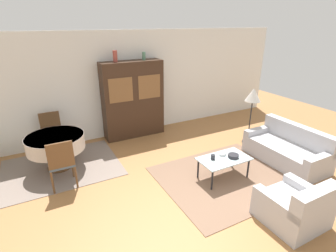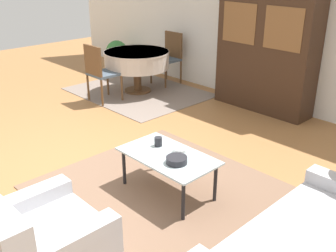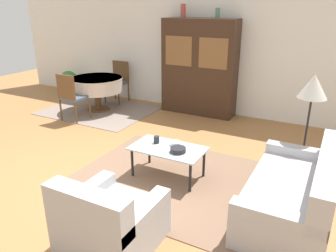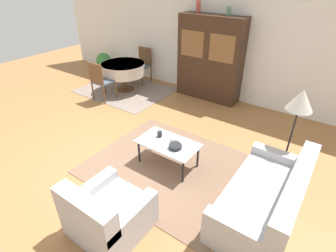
{
  "view_description": "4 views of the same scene",
  "coord_description": "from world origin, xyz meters",
  "px_view_note": "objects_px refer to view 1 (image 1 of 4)",
  "views": [
    {
      "loc": [
        -2.07,
        -2.86,
        2.89
      ],
      "look_at": [
        0.2,
        1.4,
        0.95
      ],
      "focal_mm": 28.0,
      "sensor_mm": 36.0,
      "label": 1
    },
    {
      "loc": [
        3.49,
        -1.86,
        2.24
      ],
      "look_at": [
        0.97,
        0.55,
        0.75
      ],
      "focal_mm": 42.0,
      "sensor_mm": 36.0,
      "label": 2
    },
    {
      "loc": [
        2.87,
        -2.99,
        2.27
      ],
      "look_at": [
        0.97,
        0.55,
        0.75
      ],
      "focal_mm": 35.0,
      "sensor_mm": 36.0,
      "label": 3
    },
    {
      "loc": [
        2.98,
        -2.28,
        2.83
      ],
      "look_at": [
        0.97,
        0.55,
        0.75
      ],
      "focal_mm": 28.0,
      "sensor_mm": 36.0,
      "label": 4
    }
  ],
  "objects_px": {
    "couch": "(287,150)",
    "dining_chair_far": "(52,131)",
    "dining_table": "(56,143)",
    "bowl_small": "(222,154)",
    "armchair": "(295,208)",
    "cup": "(213,157)",
    "display_cabinet": "(133,100)",
    "dining_chair_near": "(61,161)",
    "bowl": "(233,156)",
    "vase_tall": "(115,56)",
    "vase_short": "(144,56)",
    "floor_lamp": "(253,97)",
    "coffee_table": "(224,160)"
  },
  "relations": [
    {
      "from": "couch",
      "to": "bowl_small",
      "type": "distance_m",
      "value": 1.64
    },
    {
      "from": "dining_chair_near",
      "to": "cup",
      "type": "xyz_separation_m",
      "value": [
        2.58,
        -1.05,
        -0.06
      ]
    },
    {
      "from": "dining_chair_far",
      "to": "bowl_small",
      "type": "relative_size",
      "value": 6.63
    },
    {
      "from": "armchair",
      "to": "display_cabinet",
      "type": "distance_m",
      "value": 4.45
    },
    {
      "from": "dining_table",
      "to": "display_cabinet",
      "type": "bearing_deg",
      "value": 23.59
    },
    {
      "from": "bowl",
      "to": "display_cabinet",
      "type": "bearing_deg",
      "value": 108.14
    },
    {
      "from": "dining_table",
      "to": "bowl_small",
      "type": "xyz_separation_m",
      "value": [
        2.85,
        -1.79,
        -0.13
      ]
    },
    {
      "from": "coffee_table",
      "to": "bowl",
      "type": "xyz_separation_m",
      "value": [
        0.18,
        -0.06,
        0.07
      ]
    },
    {
      "from": "dining_table",
      "to": "bowl_small",
      "type": "relative_size",
      "value": 7.94
    },
    {
      "from": "armchair",
      "to": "bowl",
      "type": "height_order",
      "value": "armchair"
    },
    {
      "from": "cup",
      "to": "vase_short",
      "type": "distance_m",
      "value": 3.17
    },
    {
      "from": "bowl_small",
      "to": "bowl",
      "type": "bearing_deg",
      "value": -54.74
    },
    {
      "from": "coffee_table",
      "to": "display_cabinet",
      "type": "relative_size",
      "value": 0.5
    },
    {
      "from": "dining_table",
      "to": "vase_tall",
      "type": "relative_size",
      "value": 4.28
    },
    {
      "from": "armchair",
      "to": "dining_table",
      "type": "relative_size",
      "value": 0.74
    },
    {
      "from": "dining_chair_far",
      "to": "bowl",
      "type": "distance_m",
      "value": 4.07
    },
    {
      "from": "cup",
      "to": "bowl",
      "type": "height_order",
      "value": "cup"
    },
    {
      "from": "coffee_table",
      "to": "vase_tall",
      "type": "xyz_separation_m",
      "value": [
        -1.15,
        2.81,
        1.72
      ]
    },
    {
      "from": "couch",
      "to": "armchair",
      "type": "relative_size",
      "value": 2.02
    },
    {
      "from": "bowl_small",
      "to": "vase_short",
      "type": "relative_size",
      "value": 0.74
    },
    {
      "from": "coffee_table",
      "to": "dining_chair_near",
      "type": "relative_size",
      "value": 1.04
    },
    {
      "from": "bowl_small",
      "to": "vase_short",
      "type": "height_order",
      "value": "vase_short"
    },
    {
      "from": "couch",
      "to": "cup",
      "type": "bearing_deg",
      "value": 83.85
    },
    {
      "from": "floor_lamp",
      "to": "vase_short",
      "type": "xyz_separation_m",
      "value": [
        -2.02,
        1.82,
        0.88
      ]
    },
    {
      "from": "dining_chair_far",
      "to": "cup",
      "type": "bearing_deg",
      "value": 134.35
    },
    {
      "from": "dining_chair_near",
      "to": "bowl_small",
      "type": "distance_m",
      "value": 3.02
    },
    {
      "from": "vase_tall",
      "to": "vase_short",
      "type": "height_order",
      "value": "vase_tall"
    },
    {
      "from": "dining_chair_near",
      "to": "dining_table",
      "type": "bearing_deg",
      "value": 90.0
    },
    {
      "from": "dining_chair_near",
      "to": "armchair",
      "type": "bearing_deg",
      "value": -41.55
    },
    {
      "from": "bowl",
      "to": "floor_lamp",
      "type": "bearing_deg",
      "value": 36.11
    },
    {
      "from": "coffee_table",
      "to": "bowl_small",
      "type": "height_order",
      "value": "bowl_small"
    },
    {
      "from": "armchair",
      "to": "bowl",
      "type": "relative_size",
      "value": 4.13
    },
    {
      "from": "armchair",
      "to": "cup",
      "type": "bearing_deg",
      "value": 103.32
    },
    {
      "from": "vase_tall",
      "to": "vase_short",
      "type": "distance_m",
      "value": 0.74
    },
    {
      "from": "armchair",
      "to": "dining_table",
      "type": "xyz_separation_m",
      "value": [
        -2.95,
        3.41,
        0.3
      ]
    },
    {
      "from": "dining_chair_far",
      "to": "bowl",
      "type": "xyz_separation_m",
      "value": [
        2.98,
        -2.77,
        -0.08
      ]
    },
    {
      "from": "dining_chair_far",
      "to": "floor_lamp",
      "type": "height_order",
      "value": "floor_lamp"
    },
    {
      "from": "dining_table",
      "to": "vase_tall",
      "type": "bearing_deg",
      "value": 28.42
    },
    {
      "from": "couch",
      "to": "display_cabinet",
      "type": "distance_m",
      "value": 3.87
    },
    {
      "from": "display_cabinet",
      "to": "dining_chair_far",
      "type": "height_order",
      "value": "display_cabinet"
    },
    {
      "from": "couch",
      "to": "dining_chair_far",
      "type": "xyz_separation_m",
      "value": [
        -4.46,
        2.84,
        0.27
      ]
    },
    {
      "from": "display_cabinet",
      "to": "cup",
      "type": "xyz_separation_m",
      "value": [
        0.54,
        -2.74,
        -0.51
      ]
    },
    {
      "from": "dining_table",
      "to": "vase_tall",
      "type": "xyz_separation_m",
      "value": [
        1.65,
        0.89,
        1.53
      ]
    },
    {
      "from": "dining_chair_near",
      "to": "bowl",
      "type": "xyz_separation_m",
      "value": [
        2.98,
        -1.18,
        -0.08
      ]
    },
    {
      "from": "cup",
      "to": "bowl",
      "type": "xyz_separation_m",
      "value": [
        0.4,
        -0.13,
        -0.02
      ]
    },
    {
      "from": "couch",
      "to": "dining_table",
      "type": "xyz_separation_m",
      "value": [
        -4.46,
        2.05,
        0.3
      ]
    },
    {
      "from": "couch",
      "to": "bowl",
      "type": "distance_m",
      "value": 1.49
    },
    {
      "from": "bowl_small",
      "to": "vase_tall",
      "type": "height_order",
      "value": "vase_tall"
    },
    {
      "from": "bowl_small",
      "to": "coffee_table",
      "type": "bearing_deg",
      "value": -111.58
    },
    {
      "from": "floor_lamp",
      "to": "coffee_table",
      "type": "bearing_deg",
      "value": -148.5
    }
  ]
}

